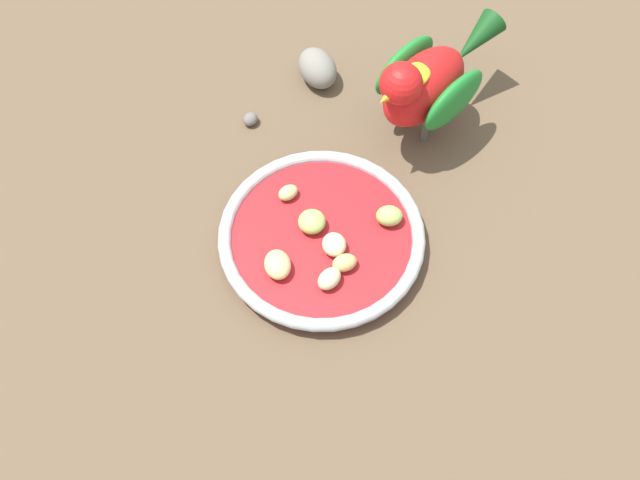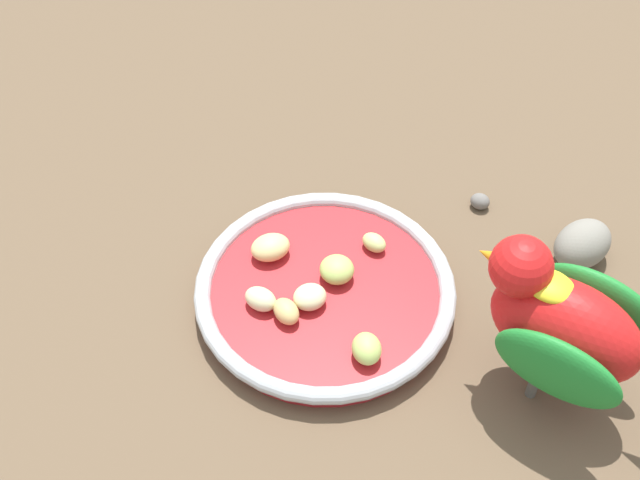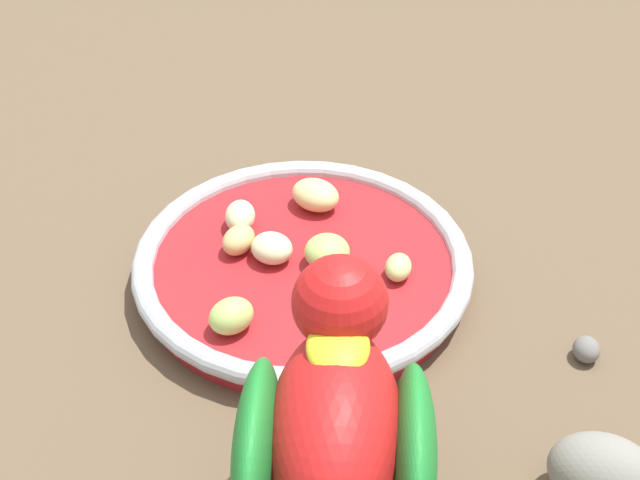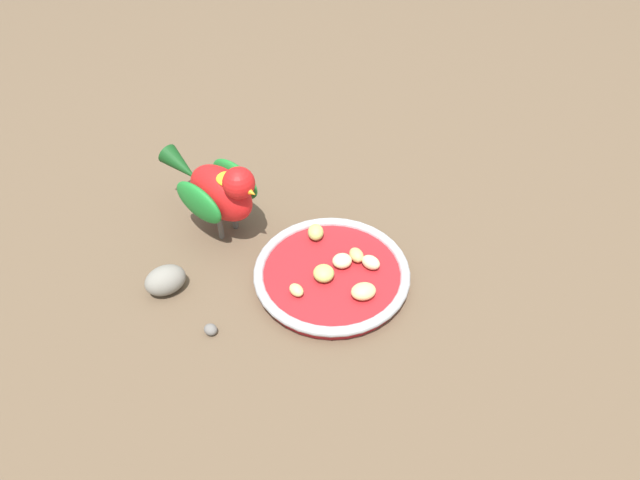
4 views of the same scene
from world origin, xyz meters
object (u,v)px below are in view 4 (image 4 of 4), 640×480
parrot (219,189)px  rock_large (165,280)px  feeding_bowl (331,274)px  apple_piece_2 (344,262)px  apple_piece_3 (371,262)px  apple_piece_1 (356,255)px  apple_piece_6 (316,232)px  apple_piece_4 (363,291)px  pebble_0 (211,330)px  apple_piece_0 (322,271)px  apple_piece_5 (296,290)px

parrot → rock_large: size_ratio=3.50×
feeding_bowl → rock_large: bearing=51.0°
apple_piece_2 → apple_piece_3: (-0.03, -0.03, 0.00)m
feeding_bowl → rock_large: size_ratio=3.83×
feeding_bowl → parrot: bearing=13.7°
apple_piece_1 → apple_piece_6: size_ratio=0.93×
apple_piece_4 → pebble_0: bearing=59.9°
feeding_bowl → apple_piece_0: apple_piece_0 is taller
apple_piece_3 → parrot: bearing=22.9°
apple_piece_4 → parrot: 0.27m
apple_piece_1 → rock_large: 0.28m
pebble_0 → apple_piece_4: bearing=-120.1°
apple_piece_2 → apple_piece_5: (0.01, 0.09, -0.00)m
pebble_0 → feeding_bowl: bearing=-103.2°
apple_piece_0 → apple_piece_1: size_ratio=1.12×
apple_piece_1 → apple_piece_3: (-0.03, -0.00, 0.00)m
apple_piece_1 → apple_piece_5: bearing=84.0°
apple_piece_1 → apple_piece_3: apple_piece_3 is taller
apple_piece_1 → apple_piece_4: 0.07m
apple_piece_5 → parrot: bearing=-5.0°
feeding_bowl → pebble_0: (0.04, 0.19, -0.01)m
apple_piece_4 → feeding_bowl: bearing=0.5°
parrot → rock_large: parrot is taller
apple_piece_2 → parrot: parrot is taller
pebble_0 → apple_piece_2: bearing=-103.3°
parrot → pebble_0: 0.22m
apple_piece_1 → apple_piece_5: (0.01, 0.11, -0.00)m
parrot → pebble_0: size_ratio=11.05×
feeding_bowl → apple_piece_5: (0.00, 0.07, 0.01)m
feeding_bowl → apple_piece_6: bearing=-26.3°
apple_piece_1 → apple_piece_2: same height
rock_large → apple_piece_6: bearing=-110.7°
apple_piece_0 → parrot: 0.21m
apple_piece_6 → rock_large: (0.08, 0.22, -0.01)m
apple_piece_0 → apple_piece_6: 0.08m
apple_piece_0 → apple_piece_5: bearing=89.4°
apple_piece_3 → apple_piece_1: bearing=9.4°
apple_piece_6 → parrot: size_ratio=0.14×
apple_piece_2 → apple_piece_4: apple_piece_4 is taller
feeding_bowl → apple_piece_3: apple_piece_3 is taller
apple_piece_6 → rock_large: size_ratio=0.49×
apple_piece_2 → apple_piece_4: 0.06m
apple_piece_2 → apple_piece_3: same height
apple_piece_6 → apple_piece_0: bearing=142.9°
apple_piece_6 → pebble_0: size_ratio=1.55×
apple_piece_4 → parrot: size_ratio=0.17×
apple_piece_0 → apple_piece_3: bearing=-119.3°
apple_piece_1 → apple_piece_2: (0.00, 0.02, 0.00)m
apple_piece_5 → rock_large: (0.15, 0.12, -0.00)m
apple_piece_2 → pebble_0: apple_piece_2 is taller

